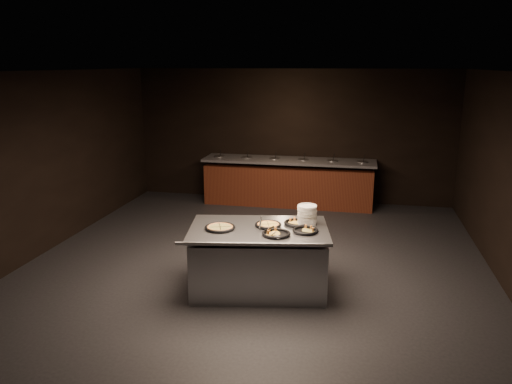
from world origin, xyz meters
TOP-DOWN VIEW (x-y plane):
  - room at (0.00, 0.00)m, footprint 7.02×8.02m
  - salad_bar at (0.00, 3.56)m, footprint 3.70×0.83m
  - serving_counter at (0.20, -0.72)m, footprint 2.01×1.48m
  - plate_stack at (0.81, -0.42)m, footprint 0.26×0.26m
  - pan_veggie_whole at (-0.29, -0.86)m, footprint 0.41×0.41m
  - pan_cheese_whole at (0.31, -0.62)m, footprint 0.36×0.36m
  - pan_cheese_slices_a at (0.68, -0.46)m, footprint 0.34×0.34m
  - pan_cheese_slices_b at (0.48, -0.95)m, footprint 0.37×0.37m
  - pan_veggie_slices at (0.83, -0.75)m, footprint 0.34×0.34m
  - server_left at (0.23, -0.74)m, footprint 0.10×0.31m
  - server_right at (0.43, -1.02)m, footprint 0.26×0.23m

SIDE VIEW (x-z plane):
  - serving_counter at x=0.20m, z-range -0.02..0.86m
  - salad_bar at x=0.00m, z-range -0.15..1.03m
  - pan_cheese_slices_b at x=0.48m, z-range 0.88..0.92m
  - pan_cheese_slices_a at x=0.68m, z-range 0.88..0.92m
  - pan_veggie_slices at x=0.83m, z-range 0.88..0.92m
  - pan_cheese_whole at x=0.31m, z-range 0.88..0.92m
  - pan_veggie_whole at x=-0.29m, z-range 0.88..0.92m
  - server_right at x=0.43m, z-range 0.87..1.03m
  - server_left at x=0.23m, z-range 0.88..1.02m
  - plate_stack at x=0.81m, z-range 0.88..1.14m
  - room at x=0.00m, z-range -0.01..2.91m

